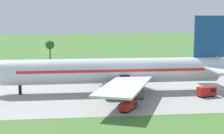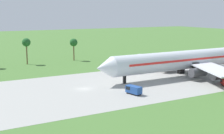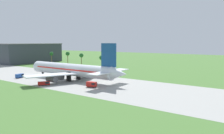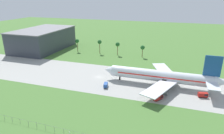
% 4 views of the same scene
% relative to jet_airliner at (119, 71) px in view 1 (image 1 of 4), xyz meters
% --- Properties ---
extents(jet_airliner, '(69.60, 53.64, 19.96)m').
position_rel_jet_airliner_xyz_m(jet_airliner, '(0.00, 0.00, 0.00)').
color(jet_airliner, silver).
rests_on(jet_airliner, ground_plane).
extents(baggage_tug, '(4.91, 2.98, 2.52)m').
position_rel_jet_airliner_xyz_m(baggage_tug, '(20.93, -8.17, -4.25)').
color(baggage_tug, black).
rests_on(baggage_tug, ground_plane).
extents(fuel_truck, '(4.75, 5.65, 1.83)m').
position_rel_jet_airliner_xyz_m(fuel_truck, '(-0.34, -17.95, -4.59)').
color(fuel_truck, black).
rests_on(fuel_truck, ground_plane).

